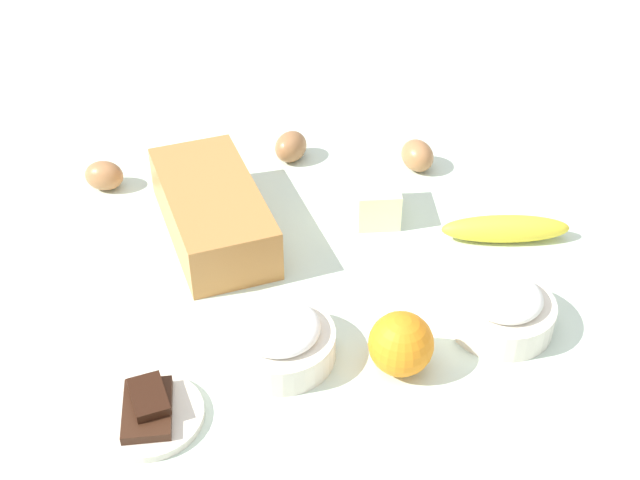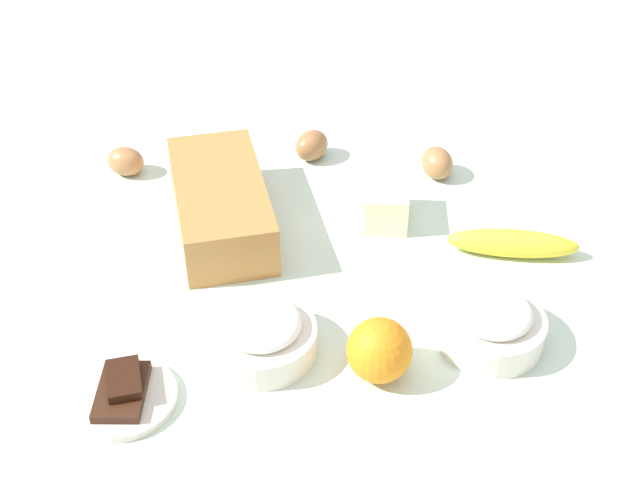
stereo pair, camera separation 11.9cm
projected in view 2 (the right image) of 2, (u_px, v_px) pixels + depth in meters
The scene contains 11 objects.
ground_plane at pixel (320, 267), 1.22m from camera, with size 2.40×2.40×0.02m, color silver.
loaf_pan at pixel (221, 202), 1.26m from camera, with size 0.29×0.15×0.08m.
flour_bowl at pixel (492, 323), 1.07m from camera, with size 0.14×0.14×0.07m.
sugar_bowl at pixel (261, 334), 1.06m from camera, with size 0.14×0.14×0.07m.
banana at pixel (513, 243), 1.22m from camera, with size 0.19×0.04×0.04m, color yellow.
orange_fruit at pixel (379, 350), 1.02m from camera, with size 0.08×0.08×0.08m, color orange.
butter_block at pixel (386, 204), 1.28m from camera, with size 0.09×0.06×0.06m, color #F4EDB2.
egg_near_butter at pixel (312, 145), 1.42m from camera, with size 0.05×0.05×0.06m, color #9C693F.
egg_beside_bowl at pixel (437, 163), 1.38m from camera, with size 0.05×0.05×0.06m, color #A77144.
egg_loose at pixel (126, 161), 1.39m from camera, with size 0.05×0.05×0.06m, color #A56F43.
chocolate_plate at pixel (123, 394), 1.01m from camera, with size 0.13×0.13×0.03m.
Camera 2 is at (-0.93, 0.15, 0.77)m, focal length 47.49 mm.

